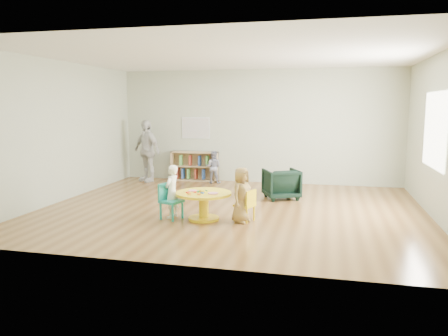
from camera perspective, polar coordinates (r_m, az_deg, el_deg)
name	(u,v)px	position (r m, az deg, el deg)	size (l,w,h in m)	color
room	(233,107)	(7.97, 1.13, 7.99)	(7.10, 7.00, 2.80)	brown
activity_table	(204,201)	(7.38, -2.68, -4.29)	(0.94, 0.94, 0.51)	yellow
kid_chair_left	(169,200)	(7.50, -7.15, -4.14)	(0.42, 0.42, 0.61)	teal
kid_chair_right	(247,204)	(7.29, 2.98, -4.76)	(0.37, 0.37, 0.53)	yellow
bookshelf	(194,166)	(11.26, -3.90, 0.22)	(1.20, 0.30, 0.75)	tan
alphabet_poster	(196,128)	(11.28, -3.70, 5.26)	(0.74, 0.01, 0.54)	white
armchair	(281,184)	(9.11, 7.49, -2.06)	(0.67, 0.68, 0.62)	black
child_left	(172,191)	(7.54, -6.82, -3.06)	(0.33, 0.22, 0.91)	white
child_right	(241,195)	(7.18, 2.27, -3.54)	(0.45, 0.29, 0.92)	yellow
toddler	(213,167)	(10.83, -1.42, 0.13)	(0.39, 0.31, 0.81)	#1A2142
adult_caretaker	(147,151)	(11.24, -10.06, 2.24)	(0.92, 0.38, 1.56)	silver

